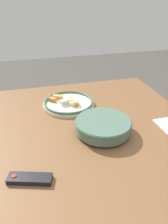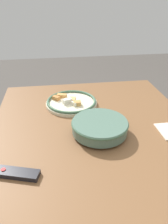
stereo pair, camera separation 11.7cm
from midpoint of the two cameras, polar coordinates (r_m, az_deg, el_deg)
The scene contains 6 objects.
ground_plane at distance 1.67m, azimuth 0.19°, elevation -26.08°, with size 8.00×8.00×0.00m, color #4C4742.
dining_table at distance 1.17m, azimuth 0.24°, elevation -7.25°, with size 1.15×1.04×0.76m.
noodle_bowl at distance 1.05m, azimuth 1.83°, elevation -3.59°, with size 0.27×0.27×0.07m.
food_plate at distance 1.31m, azimuth -6.65°, elevation 2.29°, with size 0.31×0.31×0.05m.
tv_remote at distance 0.87m, azimuth -17.94°, elevation -16.39°, with size 0.10×0.17×0.02m.
folded_napkin at distance 1.18m, azimuth 18.46°, elevation -3.47°, with size 0.14×0.10×0.01m.
Camera 1 is at (-0.89, 0.30, 1.38)m, focal length 35.00 mm.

